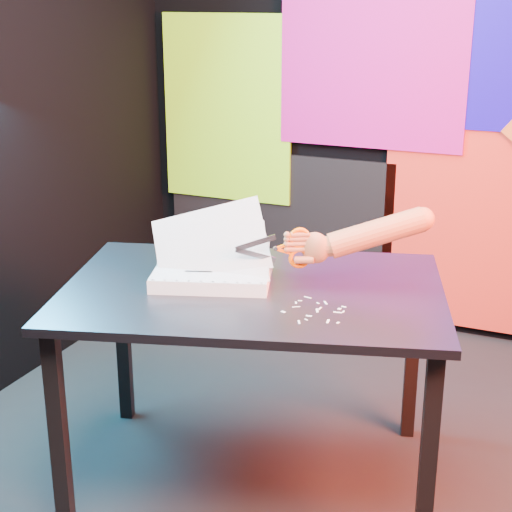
% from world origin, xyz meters
% --- Properties ---
extents(room, '(3.01, 3.01, 2.71)m').
position_xyz_m(room, '(0.00, 0.00, 1.35)').
color(room, black).
rests_on(room, ground).
extents(backdrop, '(2.88, 0.05, 2.08)m').
position_xyz_m(backdrop, '(0.06, 1.46, 0.96)').
color(backdrop, red).
rests_on(backdrop, ground).
extents(work_table, '(1.48, 1.19, 0.75)m').
position_xyz_m(work_table, '(-0.19, -0.13, 0.67)').
color(work_table, black).
rests_on(work_table, ground).
extents(printout_stack, '(0.49, 0.40, 0.30)m').
position_xyz_m(printout_stack, '(-0.35, -0.13, 0.78)').
color(printout_stack, white).
rests_on(printout_stack, work_table).
extents(scissors, '(0.23, 0.13, 0.15)m').
position_xyz_m(scissors, '(-0.08, -0.04, 0.88)').
color(scissors, silver).
rests_on(scissors, printout_stack).
extents(hand_forearm, '(0.45, 0.26, 0.19)m').
position_xyz_m(hand_forearm, '(0.14, 0.07, 0.92)').
color(hand_forearm, '#AB4E37').
rests_on(hand_forearm, work_table).
extents(paper_clippings, '(0.20, 0.22, 0.00)m').
position_xyz_m(paper_clippings, '(0.08, -0.24, 0.75)').
color(paper_clippings, silver).
rests_on(paper_clippings, work_table).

